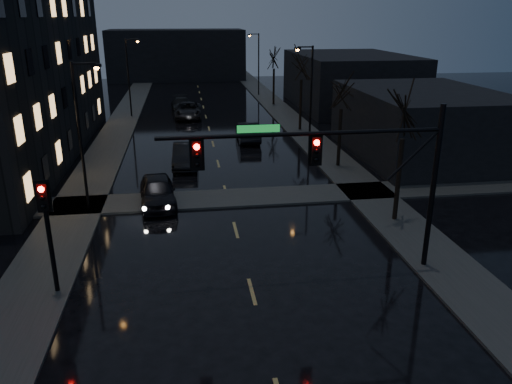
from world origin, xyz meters
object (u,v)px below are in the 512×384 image
object	(u,v)px
oncoming_car_b	(185,155)
oncoming_car_d	(182,105)
lead_car	(248,131)
oncoming_car_c	(188,110)
oncoming_car_a	(157,191)

from	to	relation	value
oncoming_car_b	oncoming_car_d	world-z (taller)	oncoming_car_b
oncoming_car_d	lead_car	world-z (taller)	lead_car
lead_car	oncoming_car_c	bearing A→B (deg)	-65.06
oncoming_car_b	lead_car	bearing A→B (deg)	54.79
oncoming_car_c	oncoming_car_d	xyz separation A→B (m)	(-0.64, 3.65, -0.02)
oncoming_car_d	oncoming_car_c	bearing A→B (deg)	-84.61
oncoming_car_d	oncoming_car_a	bearing A→B (deg)	-97.51
oncoming_car_d	lead_car	size ratio (longest dim) A/B	1.08
oncoming_car_c	lead_car	distance (m)	12.09
oncoming_car_a	oncoming_car_c	bearing A→B (deg)	80.12
oncoming_car_b	lead_car	world-z (taller)	lead_car
oncoming_car_b	lead_car	size ratio (longest dim) A/B	0.96
oncoming_car_b	lead_car	xyz separation A→B (m)	(5.38, 6.94, 0.03)
oncoming_car_c	oncoming_car_a	bearing A→B (deg)	-93.25
oncoming_car_a	oncoming_car_b	xyz separation A→B (m)	(1.65, 7.54, -0.02)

